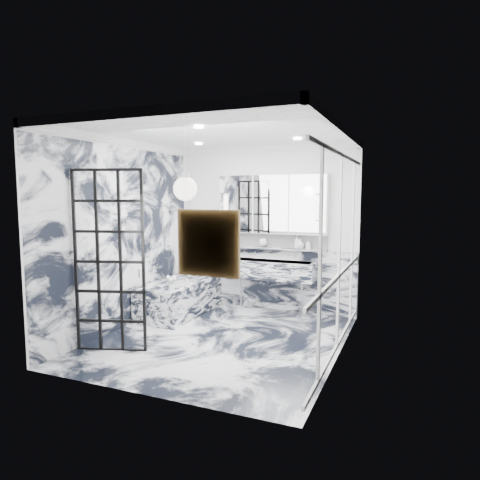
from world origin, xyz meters
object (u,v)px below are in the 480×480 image
at_px(crittall_door, 109,262).
at_px(mirror_cabinet, 272,204).
at_px(trough_sink, 268,269).
at_px(bathtub, 180,297).

height_order(crittall_door, mirror_cabinet, mirror_cabinet).
height_order(trough_sink, mirror_cabinet, mirror_cabinet).
relative_size(crittall_door, bathtub, 1.39).
bearing_deg(trough_sink, mirror_cabinet, 90.00).
bearing_deg(bathtub, trough_sink, 26.48).
bearing_deg(trough_sink, crittall_door, -117.18).
relative_size(trough_sink, bathtub, 0.97).
xyz_separation_m(crittall_door, mirror_cabinet, (1.27, 2.64, 0.68)).
xyz_separation_m(crittall_door, bathtub, (-0.05, 1.81, -0.87)).
bearing_deg(crittall_door, mirror_cabinet, 46.98).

